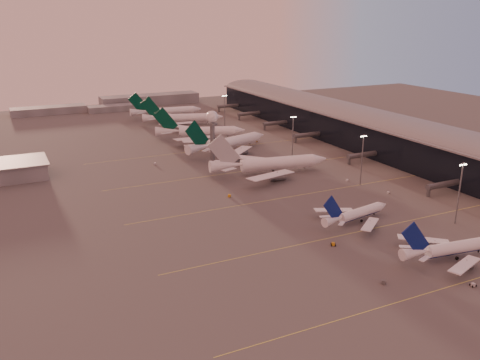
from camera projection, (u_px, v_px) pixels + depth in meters
name	position (u px, v px, depth m)	size (l,w,h in m)	color
ground	(334.00, 252.00, 175.99)	(700.00, 700.00, 0.00)	#514F4E
taxiway_markings	(316.00, 191.00, 236.39)	(180.00, 185.25, 0.02)	#E9E352
terminal	(373.00, 131.00, 311.70)	(57.00, 362.00, 23.04)	black
radar_tower	(212.00, 127.00, 274.53)	(6.40, 6.40, 31.10)	slate
mast_a	(459.00, 191.00, 195.71)	(3.60, 0.56, 25.00)	slate
mast_b	(362.00, 157.00, 241.64)	(3.60, 0.56, 25.00)	slate
mast_c	(293.00, 135.00, 286.74)	(3.60, 0.56, 25.00)	slate
mast_d	(225.00, 110.00, 363.10)	(3.60, 0.56, 25.00)	slate
distant_horizon	(122.00, 103.00, 454.70)	(165.00, 37.50, 9.00)	slate
narrowbody_near	(451.00, 250.00, 169.80)	(39.85, 31.64, 15.60)	white
narrowbody_mid	(356.00, 215.00, 200.36)	(36.46, 28.84, 14.36)	white
widebody_white	(270.00, 166.00, 262.22)	(64.23, 51.08, 22.73)	white
greentail_a	(228.00, 145.00, 305.53)	(60.25, 47.91, 22.61)	white
greentail_b	(201.00, 133.00, 336.18)	(58.06, 46.11, 21.93)	white
greentail_c	(183.00, 120.00, 380.47)	(59.53, 47.38, 22.25)	white
greentail_d	(167.00, 113.00, 408.69)	(59.13, 47.58, 21.48)	white
gsv_truck_a	(384.00, 279.00, 154.71)	(6.01, 5.97, 2.52)	#4F5254
gsv_tug_near	(473.00, 285.00, 153.13)	(2.59, 3.73, 0.98)	silver
gsv_tug_mid	(333.00, 244.00, 180.33)	(4.40, 3.85, 1.08)	orange
gsv_truck_b	(389.00, 192.00, 233.34)	(4.88, 2.12, 1.91)	silver
gsv_truck_c	(230.00, 194.00, 229.23)	(5.50, 6.29, 2.50)	orange
gsv_catering_b	(348.00, 177.00, 250.70)	(4.93, 2.60, 3.91)	silver
gsv_truck_d	(155.00, 162.00, 279.19)	(2.68, 6.27, 2.47)	silver
gsv_tug_hangar	(256.00, 141.00, 329.41)	(3.54, 2.23, 0.98)	orange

